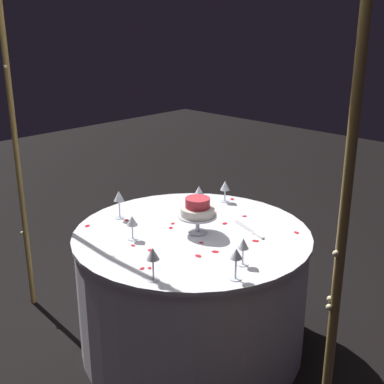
% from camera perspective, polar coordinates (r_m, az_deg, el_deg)
% --- Properties ---
extents(ground_plane, '(12.00, 12.00, 0.00)m').
position_cam_1_polar(ground_plane, '(3.33, -0.00, -16.37)').
color(ground_plane, black).
extents(decorative_arch, '(2.33, 0.06, 2.12)m').
position_cam_1_polar(decorative_arch, '(2.47, -7.21, 7.08)').
color(decorative_arch, olive).
rests_on(decorative_arch, ground).
extents(main_table, '(1.37, 1.37, 0.75)m').
position_cam_1_polar(main_table, '(3.13, -0.00, -10.77)').
color(main_table, white).
rests_on(main_table, ground).
extents(tiered_cake, '(0.22, 0.22, 0.21)m').
position_cam_1_polar(tiered_cake, '(2.90, 0.63, -2.02)').
color(tiered_cake, silver).
rests_on(tiered_cake, main_table).
extents(wine_glass_0, '(0.06, 0.06, 0.16)m').
position_cam_1_polar(wine_glass_0, '(2.41, 4.92, -7.08)').
color(wine_glass_0, silver).
rests_on(wine_glass_0, main_table).
extents(wine_glass_1, '(0.06, 0.06, 0.15)m').
position_cam_1_polar(wine_glass_1, '(3.41, 3.70, 0.63)').
color(wine_glass_1, silver).
rests_on(wine_glass_1, main_table).
extents(wine_glass_2, '(0.06, 0.06, 0.17)m').
position_cam_1_polar(wine_glass_2, '(2.40, -4.37, -7.07)').
color(wine_glass_2, silver).
rests_on(wine_glass_2, main_table).
extents(wine_glass_3, '(0.06, 0.06, 0.14)m').
position_cam_1_polar(wine_glass_3, '(2.85, -6.68, -3.32)').
color(wine_glass_3, silver).
rests_on(wine_glass_3, main_table).
extents(wine_glass_4, '(0.06, 0.06, 0.18)m').
position_cam_1_polar(wine_glass_4, '(3.15, -8.13, -0.59)').
color(wine_glass_4, silver).
rests_on(wine_glass_4, main_table).
extents(wine_glass_5, '(0.06, 0.06, 0.16)m').
position_cam_1_polar(wine_glass_5, '(3.24, 0.78, 0.01)').
color(wine_glass_5, silver).
rests_on(wine_glass_5, main_table).
extents(wine_glass_6, '(0.06, 0.06, 0.14)m').
position_cam_1_polar(wine_glass_6, '(2.56, 5.70, -5.92)').
color(wine_glass_6, silver).
rests_on(wine_glass_6, main_table).
extents(cake_knife, '(0.29, 0.12, 0.01)m').
position_cam_1_polar(cake_knife, '(2.99, 6.55, -4.27)').
color(cake_knife, silver).
rests_on(cake_knife, main_table).
extents(rose_petal_0, '(0.03, 0.04, 0.00)m').
position_cam_1_polar(rose_petal_0, '(3.20, 5.87, -2.67)').
color(rose_petal_0, red).
rests_on(rose_petal_0, main_table).
extents(rose_petal_1, '(0.03, 0.03, 0.00)m').
position_cam_1_polar(rose_petal_1, '(2.56, -5.57, -8.45)').
color(rose_petal_1, red).
rests_on(rose_petal_1, main_table).
extents(rose_petal_2, '(0.04, 0.03, 0.00)m').
position_cam_1_polar(rose_petal_2, '(2.67, 0.69, -7.11)').
color(rose_petal_2, red).
rests_on(rose_petal_2, main_table).
extents(rose_petal_3, '(0.03, 0.03, 0.00)m').
position_cam_1_polar(rose_petal_3, '(3.24, 2.57, -2.31)').
color(rose_petal_3, red).
rests_on(rose_petal_3, main_table).
extents(rose_petal_4, '(0.04, 0.05, 0.00)m').
position_cam_1_polar(rose_petal_4, '(3.10, -11.56, -3.70)').
color(rose_petal_4, red).
rests_on(rose_petal_4, main_table).
extents(rose_petal_5, '(0.04, 0.04, 0.00)m').
position_cam_1_polar(rose_petal_5, '(3.49, 4.48, -0.78)').
color(rose_petal_5, red).
rests_on(rose_petal_5, main_table).
extents(rose_petal_6, '(0.03, 0.02, 0.00)m').
position_cam_1_polar(rose_petal_6, '(2.81, -6.59, -5.91)').
color(rose_petal_6, red).
rests_on(rose_petal_6, main_table).
extents(rose_petal_7, '(0.03, 0.03, 0.00)m').
position_cam_1_polar(rose_petal_7, '(3.15, -7.24, -3.11)').
color(rose_petal_7, red).
rests_on(rose_petal_7, main_table).
extents(rose_petal_8, '(0.03, 0.03, 0.00)m').
position_cam_1_polar(rose_petal_8, '(2.82, 1.04, -5.64)').
color(rose_petal_8, red).
rests_on(rose_petal_8, main_table).
extents(rose_petal_9, '(0.04, 0.03, 0.00)m').
position_cam_1_polar(rose_petal_9, '(2.74, -4.62, -6.47)').
color(rose_petal_9, red).
rests_on(rose_petal_9, main_table).
extents(rose_petal_10, '(0.03, 0.02, 0.00)m').
position_cam_1_polar(rose_petal_10, '(3.17, -0.63, -2.78)').
color(rose_petal_10, red).
rests_on(rose_petal_10, main_table).
extents(rose_petal_11, '(0.04, 0.03, 0.00)m').
position_cam_1_polar(rose_petal_11, '(3.01, 11.54, -4.43)').
color(rose_petal_11, red).
rests_on(rose_petal_11, main_table).
extents(rose_petal_12, '(0.03, 0.04, 0.00)m').
position_cam_1_polar(rose_petal_12, '(3.08, 3.66, -3.50)').
color(rose_petal_12, red).
rests_on(rose_petal_12, main_table).
extents(rose_petal_13, '(0.03, 0.04, 0.00)m').
position_cam_1_polar(rose_petal_13, '(3.08, -2.15, -3.51)').
color(rose_petal_13, red).
rests_on(rose_petal_13, main_table).
extents(rose_petal_14, '(0.03, 0.03, 0.00)m').
position_cam_1_polar(rose_petal_14, '(2.56, -4.74, -8.42)').
color(rose_petal_14, red).
rests_on(rose_petal_14, main_table).
extents(rose_petal_15, '(0.05, 0.04, 0.00)m').
position_cam_1_polar(rose_petal_15, '(2.72, 2.59, -6.63)').
color(rose_petal_15, red).
rests_on(rose_petal_15, main_table).
extents(rose_petal_16, '(0.05, 0.04, 0.00)m').
position_cam_1_polar(rose_petal_16, '(2.87, 7.07, -5.40)').
color(rose_petal_16, red).
rests_on(rose_petal_16, main_table).
extents(rose_petal_17, '(0.04, 0.04, 0.00)m').
position_cam_1_polar(rose_petal_17, '(3.02, -2.37, -3.99)').
color(rose_petal_17, red).
rests_on(rose_petal_17, main_table).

